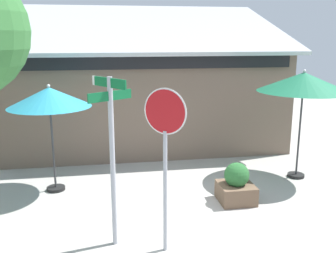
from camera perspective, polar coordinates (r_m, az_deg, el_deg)
name	(u,v)px	position (r m, az deg, el deg)	size (l,w,h in m)	color
ground_plane	(179,213)	(8.43, 1.61, -12.88)	(28.00, 28.00, 0.10)	#ADA8A0
cafe_building	(144,92)	(13.41, -3.59, 5.24)	(9.29, 5.38, 4.85)	#705B4C
street_sign_post	(112,145)	(6.58, -8.45, -2.84)	(0.73, 0.78, 3.04)	#A8AAB2
stop_sign	(165,140)	(6.26, -0.43, -2.11)	(0.63, 0.47, 2.88)	#A8AAB2
patio_umbrella_teal_left	(49,98)	(9.23, -17.42, 4.09)	(1.93, 1.93, 2.61)	black
patio_umbrella_forest_green_center	(304,83)	(10.26, 19.71, 6.23)	(2.34, 2.34, 2.87)	black
sidewalk_planter	(236,185)	(8.84, 10.22, -8.71)	(0.78, 0.78, 0.92)	brown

